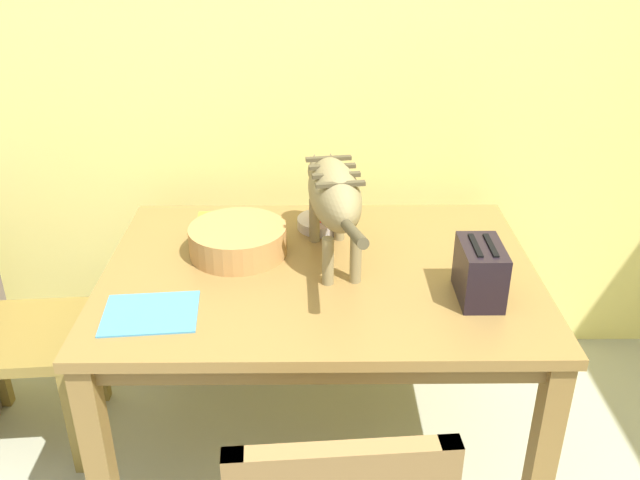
{
  "coord_description": "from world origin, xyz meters",
  "views": [
    {
      "loc": [
        -0.08,
        -0.7,
        1.79
      ],
      "look_at": [
        -0.07,
        1.21,
        0.82
      ],
      "focal_mm": 38.44,
      "sensor_mm": 36.0,
      "label": 1
    }
  ],
  "objects_px": {
    "dining_table": "(320,290)",
    "wicker_basket": "(238,240)",
    "coffee_mug": "(323,209)",
    "wooden_chair_far": "(7,331)",
    "saucer_bowl": "(322,223)",
    "toaster": "(480,272)",
    "book_stack": "(223,227)",
    "magazine": "(151,313)",
    "cat": "(334,194)"
  },
  "relations": [
    {
      "from": "dining_table",
      "to": "toaster",
      "type": "bearing_deg",
      "value": -21.3
    },
    {
      "from": "book_stack",
      "to": "dining_table",
      "type": "bearing_deg",
      "value": -34.41
    },
    {
      "from": "book_stack",
      "to": "wooden_chair_far",
      "type": "xyz_separation_m",
      "value": [
        -0.73,
        -0.19,
        -0.3
      ]
    },
    {
      "from": "dining_table",
      "to": "magazine",
      "type": "bearing_deg",
      "value": -151.29
    },
    {
      "from": "dining_table",
      "to": "cat",
      "type": "distance_m",
      "value": 0.32
    },
    {
      "from": "dining_table",
      "to": "magazine",
      "type": "distance_m",
      "value": 0.56
    },
    {
      "from": "magazine",
      "to": "wooden_chair_far",
      "type": "relative_size",
      "value": 0.28
    },
    {
      "from": "magazine",
      "to": "wicker_basket",
      "type": "height_order",
      "value": "wicker_basket"
    },
    {
      "from": "dining_table",
      "to": "toaster",
      "type": "relative_size",
      "value": 6.87
    },
    {
      "from": "saucer_bowl",
      "to": "dining_table",
      "type": "bearing_deg",
      "value": -92.16
    },
    {
      "from": "cat",
      "to": "toaster",
      "type": "distance_m",
      "value": 0.51
    },
    {
      "from": "book_stack",
      "to": "cat",
      "type": "bearing_deg",
      "value": -23.02
    },
    {
      "from": "dining_table",
      "to": "wooden_chair_far",
      "type": "bearing_deg",
      "value": 178.06
    },
    {
      "from": "cat",
      "to": "wooden_chair_far",
      "type": "bearing_deg",
      "value": 173.76
    },
    {
      "from": "coffee_mug",
      "to": "wicker_basket",
      "type": "xyz_separation_m",
      "value": [
        -0.28,
        -0.2,
        -0.02
      ]
    },
    {
      "from": "coffee_mug",
      "to": "book_stack",
      "type": "relative_size",
      "value": 0.61
    },
    {
      "from": "dining_table",
      "to": "toaster",
      "type": "height_order",
      "value": "toaster"
    },
    {
      "from": "cat",
      "to": "toaster",
      "type": "xyz_separation_m",
      "value": [
        0.42,
        -0.25,
        -0.14
      ]
    },
    {
      "from": "cat",
      "to": "coffee_mug",
      "type": "relative_size",
      "value": 6.32
    },
    {
      "from": "wicker_basket",
      "to": "toaster",
      "type": "distance_m",
      "value": 0.79
    },
    {
      "from": "magazine",
      "to": "toaster",
      "type": "bearing_deg",
      "value": -0.03
    },
    {
      "from": "book_stack",
      "to": "magazine",
      "type": "bearing_deg",
      "value": -106.67
    },
    {
      "from": "coffee_mug",
      "to": "wooden_chair_far",
      "type": "height_order",
      "value": "wooden_chair_far"
    },
    {
      "from": "wicker_basket",
      "to": "toaster",
      "type": "height_order",
      "value": "toaster"
    },
    {
      "from": "cat",
      "to": "book_stack",
      "type": "height_order",
      "value": "cat"
    },
    {
      "from": "coffee_mug",
      "to": "wooden_chair_far",
      "type": "distance_m",
      "value": 1.16
    },
    {
      "from": "dining_table",
      "to": "cat",
      "type": "height_order",
      "value": "cat"
    },
    {
      "from": "cat",
      "to": "toaster",
      "type": "bearing_deg",
      "value": -38.64
    },
    {
      "from": "coffee_mug",
      "to": "book_stack",
      "type": "distance_m",
      "value": 0.36
    },
    {
      "from": "wicker_basket",
      "to": "magazine",
      "type": "bearing_deg",
      "value": -120.33
    },
    {
      "from": "dining_table",
      "to": "wicker_basket",
      "type": "xyz_separation_m",
      "value": [
        -0.27,
        0.1,
        0.13
      ]
    },
    {
      "from": "saucer_bowl",
      "to": "wicker_basket",
      "type": "distance_m",
      "value": 0.34
    },
    {
      "from": "book_stack",
      "to": "wooden_chair_far",
      "type": "height_order",
      "value": "wooden_chair_far"
    },
    {
      "from": "saucer_bowl",
      "to": "toaster",
      "type": "height_order",
      "value": "toaster"
    },
    {
      "from": "coffee_mug",
      "to": "saucer_bowl",
      "type": "bearing_deg",
      "value": 180.0
    },
    {
      "from": "coffee_mug",
      "to": "wooden_chair_far",
      "type": "xyz_separation_m",
      "value": [
        -1.08,
        -0.26,
        -0.34
      ]
    },
    {
      "from": "dining_table",
      "to": "coffee_mug",
      "type": "relative_size",
      "value": 11.78
    },
    {
      "from": "wooden_chair_far",
      "to": "dining_table",
      "type": "bearing_deg",
      "value": 83.73
    },
    {
      "from": "magazine",
      "to": "wooden_chair_far",
      "type": "xyz_separation_m",
      "value": [
        -0.58,
        0.3,
        -0.27
      ]
    },
    {
      "from": "dining_table",
      "to": "book_stack",
      "type": "distance_m",
      "value": 0.42
    },
    {
      "from": "wicker_basket",
      "to": "coffee_mug",
      "type": "bearing_deg",
      "value": 34.59
    },
    {
      "from": "cat",
      "to": "wooden_chair_far",
      "type": "height_order",
      "value": "cat"
    },
    {
      "from": "dining_table",
      "to": "coffee_mug",
      "type": "distance_m",
      "value": 0.34
    },
    {
      "from": "book_stack",
      "to": "coffee_mug",
      "type": "bearing_deg",
      "value": 10.95
    },
    {
      "from": "cat",
      "to": "book_stack",
      "type": "distance_m",
      "value": 0.45
    },
    {
      "from": "toaster",
      "to": "saucer_bowl",
      "type": "bearing_deg",
      "value": 133.4
    },
    {
      "from": "dining_table",
      "to": "coffee_mug",
      "type": "height_order",
      "value": "coffee_mug"
    },
    {
      "from": "dining_table",
      "to": "wicker_basket",
      "type": "relative_size",
      "value": 4.27
    },
    {
      "from": "wicker_basket",
      "to": "saucer_bowl",
      "type": "bearing_deg",
      "value": 34.93
    },
    {
      "from": "cat",
      "to": "wicker_basket",
      "type": "distance_m",
      "value": 0.36
    }
  ]
}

